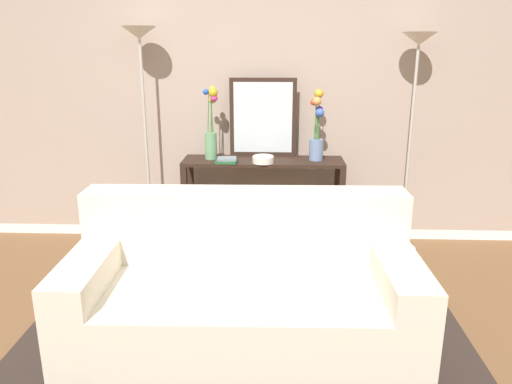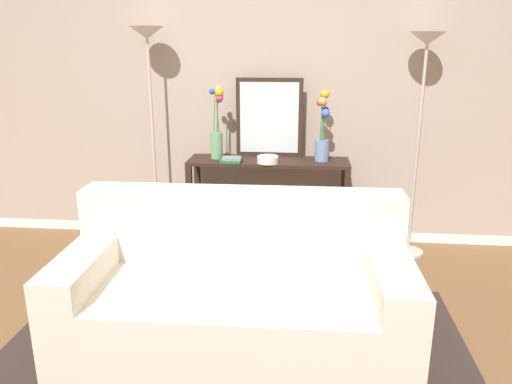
{
  "view_description": "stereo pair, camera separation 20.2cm",
  "coord_description": "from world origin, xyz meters",
  "px_view_note": "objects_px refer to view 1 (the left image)",
  "views": [
    {
      "loc": [
        0.25,
        -2.41,
        1.76
      ],
      "look_at": [
        0.11,
        0.96,
        0.75
      ],
      "focal_mm": 34.87,
      "sensor_mm": 36.0,
      "label": 1
    },
    {
      "loc": [
        0.45,
        -2.39,
        1.76
      ],
      "look_at": [
        0.11,
        0.96,
        0.75
      ],
      "focal_mm": 34.87,
      "sensor_mm": 36.0,
      "label": 2
    }
  ],
  "objects_px": {
    "wall_mirror": "(263,118)",
    "vase_short_flowers": "(317,131)",
    "couch": "(244,294)",
    "floor_lamp_right": "(415,83)",
    "fruit_bowl": "(263,159)",
    "book_row_under_console": "(217,242)",
    "book_stack": "(227,160)",
    "console_table": "(263,188)",
    "vase_tall_flowers": "(211,129)",
    "floor_lamp_left": "(142,78)"
  },
  "relations": [
    {
      "from": "vase_short_flowers",
      "to": "book_row_under_console",
      "type": "height_order",
      "value": "vase_short_flowers"
    },
    {
      "from": "console_table",
      "to": "vase_tall_flowers",
      "type": "bearing_deg",
      "value": 177.47
    },
    {
      "from": "vase_short_flowers",
      "to": "fruit_bowl",
      "type": "height_order",
      "value": "vase_short_flowers"
    },
    {
      "from": "couch",
      "to": "console_table",
      "type": "height_order",
      "value": "couch"
    },
    {
      "from": "vase_tall_flowers",
      "to": "book_row_under_console",
      "type": "height_order",
      "value": "vase_tall_flowers"
    },
    {
      "from": "floor_lamp_right",
      "to": "vase_short_flowers",
      "type": "distance_m",
      "value": 0.87
    },
    {
      "from": "couch",
      "to": "fruit_bowl",
      "type": "height_order",
      "value": "couch"
    },
    {
      "from": "vase_tall_flowers",
      "to": "vase_short_flowers",
      "type": "height_order",
      "value": "vase_tall_flowers"
    },
    {
      "from": "vase_tall_flowers",
      "to": "vase_short_flowers",
      "type": "xyz_separation_m",
      "value": [
        0.89,
        -0.01,
        -0.01
      ]
    },
    {
      "from": "book_stack",
      "to": "console_table",
      "type": "bearing_deg",
      "value": 20.42
    },
    {
      "from": "fruit_bowl",
      "to": "book_stack",
      "type": "distance_m",
      "value": 0.3
    },
    {
      "from": "floor_lamp_right",
      "to": "book_row_under_console",
      "type": "xyz_separation_m",
      "value": [
        -1.64,
        -0.02,
        -1.4
      ]
    },
    {
      "from": "wall_mirror",
      "to": "fruit_bowl",
      "type": "relative_size",
      "value": 3.75
    },
    {
      "from": "floor_lamp_left",
      "to": "book_stack",
      "type": "bearing_deg",
      "value": -10.97
    },
    {
      "from": "floor_lamp_right",
      "to": "book_stack",
      "type": "relative_size",
      "value": 10.47
    },
    {
      "from": "fruit_bowl",
      "to": "book_row_under_console",
      "type": "bearing_deg",
      "value": 164.59
    },
    {
      "from": "wall_mirror",
      "to": "fruit_bowl",
      "type": "height_order",
      "value": "wall_mirror"
    },
    {
      "from": "vase_short_flowers",
      "to": "fruit_bowl",
      "type": "xyz_separation_m",
      "value": [
        -0.44,
        -0.13,
        -0.21
      ]
    },
    {
      "from": "floor_lamp_left",
      "to": "vase_tall_flowers",
      "type": "distance_m",
      "value": 0.7
    },
    {
      "from": "console_table",
      "to": "book_stack",
      "type": "bearing_deg",
      "value": -159.58
    },
    {
      "from": "floor_lamp_right",
      "to": "book_row_under_console",
      "type": "distance_m",
      "value": 2.15
    },
    {
      "from": "book_row_under_console",
      "to": "console_table",
      "type": "bearing_deg",
      "value": 0.0
    },
    {
      "from": "console_table",
      "to": "vase_short_flowers",
      "type": "relative_size",
      "value": 2.32
    },
    {
      "from": "console_table",
      "to": "fruit_bowl",
      "type": "height_order",
      "value": "fruit_bowl"
    },
    {
      "from": "couch",
      "to": "wall_mirror",
      "type": "distance_m",
      "value": 1.8
    },
    {
      "from": "couch",
      "to": "vase_tall_flowers",
      "type": "distance_m",
      "value": 1.68
    },
    {
      "from": "console_table",
      "to": "book_row_under_console",
      "type": "distance_m",
      "value": 0.65
    },
    {
      "from": "wall_mirror",
      "to": "book_row_under_console",
      "type": "distance_m",
      "value": 1.17
    },
    {
      "from": "book_stack",
      "to": "wall_mirror",
      "type": "bearing_deg",
      "value": 42.04
    },
    {
      "from": "floor_lamp_left",
      "to": "book_stack",
      "type": "relative_size",
      "value": 10.73
    },
    {
      "from": "console_table",
      "to": "vase_short_flowers",
      "type": "xyz_separation_m",
      "value": [
        0.45,
        0.01,
        0.49
      ]
    },
    {
      "from": "fruit_bowl",
      "to": "book_row_under_console",
      "type": "height_order",
      "value": "fruit_bowl"
    },
    {
      "from": "floor_lamp_right",
      "to": "book_stack",
      "type": "bearing_deg",
      "value": -174.91
    },
    {
      "from": "floor_lamp_right",
      "to": "vase_tall_flowers",
      "type": "distance_m",
      "value": 1.71
    },
    {
      "from": "wall_mirror",
      "to": "vase_short_flowers",
      "type": "distance_m",
      "value": 0.49
    },
    {
      "from": "console_table",
      "to": "fruit_bowl",
      "type": "xyz_separation_m",
      "value": [
        0.0,
        -0.11,
        0.28
      ]
    },
    {
      "from": "couch",
      "to": "wall_mirror",
      "type": "height_order",
      "value": "wall_mirror"
    },
    {
      "from": "book_row_under_console",
      "to": "floor_lamp_right",
      "type": "bearing_deg",
      "value": 0.84
    },
    {
      "from": "couch",
      "to": "vase_short_flowers",
      "type": "xyz_separation_m",
      "value": [
        0.52,
        1.45,
        0.75
      ]
    },
    {
      "from": "couch",
      "to": "floor_lamp_right",
      "type": "distance_m",
      "value": 2.26
    },
    {
      "from": "couch",
      "to": "book_stack",
      "type": "xyz_separation_m",
      "value": [
        -0.22,
        1.32,
        0.52
      ]
    },
    {
      "from": "console_table",
      "to": "book_row_under_console",
      "type": "relative_size",
      "value": 4.83
    },
    {
      "from": "wall_mirror",
      "to": "book_stack",
      "type": "height_order",
      "value": "wall_mirror"
    },
    {
      "from": "floor_lamp_right",
      "to": "book_stack",
      "type": "xyz_separation_m",
      "value": [
        -1.53,
        -0.14,
        -0.62
      ]
    },
    {
      "from": "couch",
      "to": "wall_mirror",
      "type": "bearing_deg",
      "value": 87.53
    },
    {
      "from": "couch",
      "to": "floor_lamp_right",
      "type": "height_order",
      "value": "floor_lamp_right"
    },
    {
      "from": "couch",
      "to": "floor_lamp_left",
      "type": "relative_size",
      "value": 1.08
    },
    {
      "from": "book_row_under_console",
      "to": "wall_mirror",
      "type": "bearing_deg",
      "value": 20.64
    },
    {
      "from": "wall_mirror",
      "to": "book_row_under_console",
      "type": "relative_size",
      "value": 2.38
    },
    {
      "from": "floor_lamp_left",
      "to": "book_stack",
      "type": "distance_m",
      "value": 0.97
    }
  ]
}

